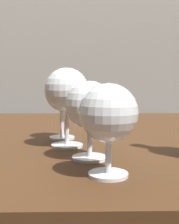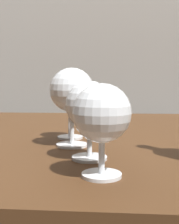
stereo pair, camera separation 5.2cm
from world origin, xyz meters
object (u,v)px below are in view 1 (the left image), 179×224
wine_glass_empty (109,115)px  wine_glass_merlot (67,92)px  wine_glass_pinot (62,97)px  wine_glass_cabernet (89,106)px

wine_glass_empty → wine_glass_merlot: (-0.07, 0.20, 0.02)m
wine_glass_merlot → wine_glass_pinot: size_ratio=1.17×
wine_glass_merlot → wine_glass_cabernet: bearing=-66.3°
wine_glass_cabernet → wine_glass_empty: bearing=-75.2°
wine_glass_empty → wine_glass_merlot: size_ratio=0.82×
wine_glass_cabernet → wine_glass_merlot: wine_glass_merlot is taller
wine_glass_cabernet → wine_glass_pinot: wine_glass_pinot is taller
wine_glass_merlot → wine_glass_empty: bearing=-70.5°
wine_glass_cabernet → wine_glass_pinot: size_ratio=0.98×
wine_glass_merlot → wine_glass_pinot: 0.09m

